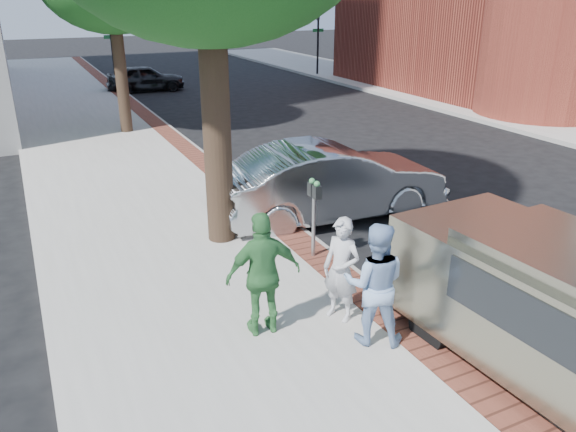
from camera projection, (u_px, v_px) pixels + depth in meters
ground at (292, 279)px, 9.78m from camera, size 120.00×120.00×0.00m
sidewalk at (119, 167)px, 15.83m from camera, size 5.00×60.00×0.15m
brick_strip at (194, 155)px, 16.69m from camera, size 0.60×60.00×0.01m
curb at (206, 156)px, 16.86m from camera, size 0.10×60.00×0.15m
sidewalk_far at (530, 116)px, 22.30m from camera, size 5.00×60.00×0.15m
signal_near at (112, 44)px, 27.69m from camera, size 0.70×0.15×3.80m
signal_far at (318, 37)px, 32.38m from camera, size 0.70×0.15×3.80m
parking_meter at (314, 202)px, 9.92m from camera, size 0.12×0.32×1.47m
person_gray at (341, 270)px, 8.08m from camera, size 0.60×0.69×1.58m
person_officer at (375, 284)px, 7.52m from camera, size 1.07×1.02×1.75m
person_green at (264, 274)px, 7.70m from camera, size 1.10×0.55×1.81m
sedan_silver at (331, 182)px, 12.17m from camera, size 5.14×2.05×1.66m
bg_car at (146, 78)px, 28.05m from camera, size 3.91×1.83×1.29m
van at (572, 315)px, 6.76m from camera, size 2.26×5.24×1.90m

